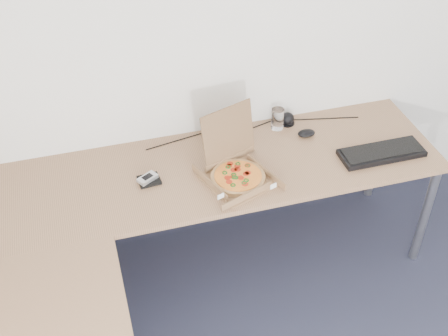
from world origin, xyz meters
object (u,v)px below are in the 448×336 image
object	(u,v)px
desk	(165,242)
drinking_glass	(278,119)
keyboard	(381,153)
wallet	(149,180)
pizza_box	(237,173)

from	to	relation	value
desk	drinking_glass	world-z (taller)	drinking_glass
desk	keyboard	distance (m)	1.29
keyboard	wallet	size ratio (longest dim) A/B	4.21
drinking_glass	wallet	world-z (taller)	drinking_glass
drinking_glass	keyboard	bearing A→B (deg)	-40.95
pizza_box	keyboard	size ratio (longest dim) A/B	0.79
desk	wallet	bearing A→B (deg)	89.44
wallet	pizza_box	bearing A→B (deg)	-17.96
desk	pizza_box	distance (m)	0.55
keyboard	wallet	xyz separation A→B (m)	(-1.25, 0.13, -0.01)
wallet	desk	bearing A→B (deg)	-95.82
desk	keyboard	world-z (taller)	keyboard
keyboard	wallet	world-z (taller)	keyboard
desk	pizza_box	bearing A→B (deg)	35.07
pizza_box	wallet	distance (m)	0.45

